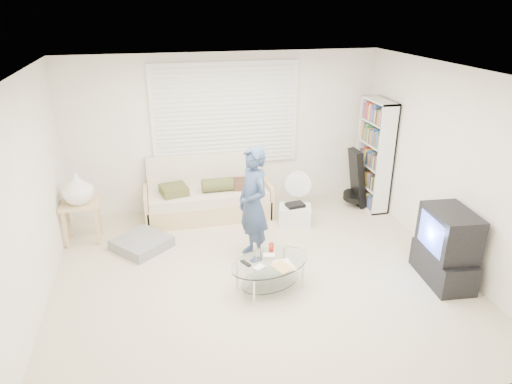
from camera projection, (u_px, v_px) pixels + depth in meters
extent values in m
plane|color=#BDAF93|center=(258.00, 275.00, 5.77)|extent=(5.00, 5.00, 0.00)
cube|color=silver|center=(226.00, 133.00, 7.31)|extent=(5.00, 0.02, 2.50)
cube|color=silver|center=(331.00, 296.00, 3.27)|extent=(5.00, 0.02, 2.50)
cube|color=silver|center=(26.00, 203.00, 4.76)|extent=(0.02, 4.50, 2.50)
cube|color=silver|center=(449.00, 167.00, 5.81)|extent=(0.02, 4.50, 2.50)
cube|color=white|center=(258.00, 73.00, 4.80)|extent=(5.00, 4.50, 0.02)
cube|color=white|center=(226.00, 114.00, 7.16)|extent=(2.32, 0.06, 1.62)
cube|color=black|center=(226.00, 115.00, 7.15)|extent=(2.20, 0.01, 1.50)
cube|color=silver|center=(226.00, 115.00, 7.13)|extent=(2.16, 0.04, 1.50)
cube|color=silver|center=(226.00, 115.00, 7.14)|extent=(2.32, 0.08, 1.62)
cube|color=tan|center=(209.00, 208.00, 7.28)|extent=(1.91, 0.76, 0.31)
cube|color=beige|center=(208.00, 195.00, 7.17)|extent=(1.84, 0.71, 0.15)
cube|color=beige|center=(205.00, 171.00, 7.35)|extent=(1.84, 0.21, 0.59)
cube|color=tan|center=(147.00, 207.00, 7.03)|extent=(0.06, 0.76, 0.54)
cube|color=tan|center=(267.00, 196.00, 7.43)|extent=(0.06, 0.76, 0.54)
cube|color=#435029|center=(174.00, 190.00, 6.98)|extent=(0.45, 0.45, 0.13)
cylinder|color=#435029|center=(217.00, 185.00, 7.08)|extent=(0.48, 0.21, 0.21)
cube|color=#463023|center=(244.00, 184.00, 7.24)|extent=(0.40, 0.40, 0.11)
cube|color=slate|center=(142.00, 243.00, 6.37)|extent=(0.92, 0.92, 0.15)
cube|color=tan|center=(80.00, 204.00, 6.35)|extent=(0.53, 0.43, 0.04)
cube|color=tan|center=(65.00, 230.00, 6.28)|extent=(0.04, 0.04, 0.57)
cube|color=tan|center=(98.00, 227.00, 6.37)|extent=(0.04, 0.04, 0.57)
cube|color=tan|center=(69.00, 220.00, 6.57)|extent=(0.04, 0.04, 0.57)
cube|color=tan|center=(100.00, 217.00, 6.66)|extent=(0.04, 0.04, 0.57)
imported|color=white|center=(77.00, 188.00, 6.26)|extent=(0.43, 0.43, 0.45)
cube|color=white|center=(375.00, 155.00, 7.37)|extent=(0.28, 0.75, 1.79)
cube|color=black|center=(357.00, 178.00, 7.50)|extent=(0.26, 0.35, 0.97)
cylinder|color=black|center=(353.00, 196.00, 7.62)|extent=(0.35, 0.36, 0.15)
cylinder|color=white|center=(296.00, 210.00, 7.50)|extent=(0.29, 0.29, 0.03)
cylinder|color=white|center=(296.00, 200.00, 7.43)|extent=(0.04, 0.04, 0.36)
cylinder|color=white|center=(297.00, 183.00, 7.32)|extent=(0.44, 0.29, 0.43)
cylinder|color=white|center=(297.00, 183.00, 7.32)|extent=(0.13, 0.10, 0.11)
cube|color=white|center=(295.00, 215.00, 7.05)|extent=(0.56, 0.47, 0.29)
cube|color=black|center=(295.00, 205.00, 6.98)|extent=(0.29, 0.23, 0.05)
cube|color=black|center=(443.00, 266.00, 5.61)|extent=(0.53, 0.89, 0.38)
cube|color=black|center=(449.00, 232.00, 5.43)|extent=(0.54, 0.75, 0.55)
cube|color=#5263DB|center=(431.00, 234.00, 5.40)|extent=(0.07, 0.55, 0.42)
ellipsoid|color=silver|center=(270.00, 262.00, 5.36)|extent=(1.14, 0.92, 0.02)
ellipsoid|color=silver|center=(270.00, 281.00, 5.46)|extent=(0.87, 0.70, 0.01)
cylinder|color=silver|center=(254.00, 293.00, 5.12)|extent=(0.03, 0.03, 0.34)
cylinder|color=silver|center=(303.00, 276.00, 5.45)|extent=(0.03, 0.03, 0.34)
cylinder|color=silver|center=(237.00, 277.00, 5.43)|extent=(0.03, 0.03, 0.34)
cylinder|color=silver|center=(284.00, 261.00, 5.76)|extent=(0.03, 0.03, 0.34)
cube|color=white|center=(259.00, 268.00, 5.20)|extent=(0.16, 0.15, 0.04)
cube|color=white|center=(269.00, 256.00, 5.45)|extent=(0.15, 0.12, 0.04)
cylinder|color=silver|center=(258.00, 253.00, 5.43)|extent=(0.06, 0.06, 0.11)
cylinder|color=red|center=(271.00, 248.00, 5.54)|extent=(0.06, 0.06, 0.12)
cube|color=black|center=(246.00, 263.00, 5.31)|extent=(0.11, 0.16, 0.02)
cube|color=white|center=(284.00, 266.00, 5.28)|extent=(0.23, 0.29, 0.01)
cube|color=tan|center=(282.00, 267.00, 5.24)|extent=(0.26, 0.30, 0.01)
imported|color=navy|center=(253.00, 204.00, 5.89)|extent=(0.51, 0.64, 1.55)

